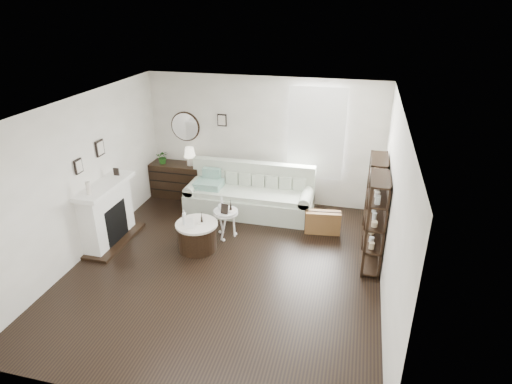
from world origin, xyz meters
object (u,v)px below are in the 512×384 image
(sofa, at_px, (250,197))
(drum_table, at_px, (197,236))
(dresser, at_px, (178,180))
(pedestal_table, at_px, (226,213))

(sofa, relative_size, drum_table, 3.51)
(sofa, xyz_separation_m, dresser, (-1.78, 0.39, 0.05))
(sofa, relative_size, pedestal_table, 4.71)
(dresser, bearing_deg, sofa, -12.32)
(sofa, xyz_separation_m, pedestal_table, (-0.17, -1.12, 0.17))
(dresser, xyz_separation_m, drum_table, (1.24, -2.03, -0.12))
(drum_table, relative_size, pedestal_table, 1.34)
(dresser, bearing_deg, pedestal_table, -43.09)
(sofa, distance_m, pedestal_table, 1.15)
(drum_table, xyz_separation_m, pedestal_table, (0.37, 0.52, 0.24))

